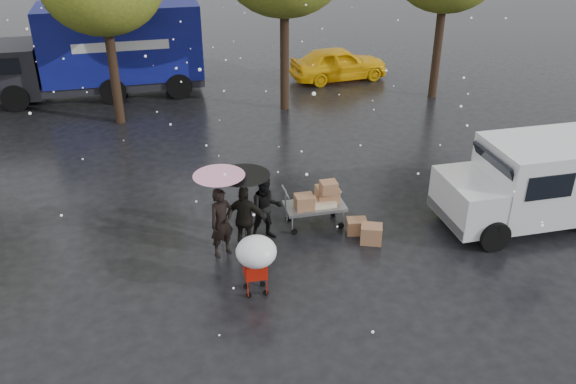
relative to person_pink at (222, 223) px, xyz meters
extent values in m
plane|color=black|center=(1.11, -0.84, -0.85)|extent=(90.00, 90.00, 0.00)
imported|color=black|center=(0.00, 0.00, 0.00)|extent=(0.73, 0.64, 1.69)
imported|color=black|center=(1.13, 0.43, -0.02)|extent=(0.82, 0.65, 1.66)
imported|color=black|center=(0.55, 0.07, -0.02)|extent=(1.05, 0.76, 1.66)
cylinder|color=#4C4C4C|center=(0.00, 0.00, 0.11)|extent=(0.02, 0.02, 1.91)
cone|color=#E25D91|center=(0.00, 0.00, 1.06)|extent=(1.16, 1.16, 0.30)
sphere|color=#4C4C4C|center=(0.00, 0.00, 1.09)|extent=(0.06, 0.06, 0.06)
cylinder|color=#4C4C4C|center=(0.55, 0.07, 0.06)|extent=(0.02, 0.02, 1.82)
cone|color=black|center=(0.55, 0.07, 0.97)|extent=(1.21, 1.21, 0.30)
sphere|color=#4C4C4C|center=(0.55, 0.07, 1.00)|extent=(0.06, 0.06, 0.06)
cube|color=slate|center=(2.43, 0.75, -0.30)|extent=(1.50, 0.80, 0.08)
cylinder|color=slate|center=(1.68, 0.75, -0.05)|extent=(0.04, 0.04, 0.60)
cube|color=brown|center=(2.78, 0.85, -0.06)|extent=(0.55, 0.45, 0.40)
cube|color=brown|center=(2.13, 0.65, -0.08)|extent=(0.45, 0.40, 0.35)
cube|color=brown|center=(2.73, 0.60, 0.28)|extent=(0.40, 0.35, 0.28)
cube|color=tan|center=(2.48, 0.75, -0.20)|extent=(0.90, 0.55, 0.12)
cylinder|color=black|center=(1.83, 0.43, -0.77)|extent=(0.16, 0.05, 0.16)
cylinder|color=black|center=(1.83, 1.07, -0.77)|extent=(0.16, 0.05, 0.16)
cylinder|color=black|center=(3.03, 0.43, -0.77)|extent=(0.16, 0.05, 0.16)
cylinder|color=black|center=(3.03, 1.07, -0.77)|extent=(0.16, 0.05, 0.16)
cube|color=red|center=(0.47, -1.61, -0.20)|extent=(0.47, 0.41, 0.45)
cylinder|color=red|center=(0.47, -1.80, 0.17)|extent=(0.42, 0.02, 0.02)
cylinder|color=#4C4C4C|center=(0.47, -1.80, 0.10)|extent=(0.02, 0.02, 0.60)
ellipsoid|color=white|center=(0.47, -1.80, 0.30)|extent=(0.84, 0.84, 0.63)
cylinder|color=black|center=(0.29, -1.77, -0.79)|extent=(0.12, 0.04, 0.12)
cylinder|color=black|center=(0.29, -1.45, -0.79)|extent=(0.12, 0.04, 0.12)
cylinder|color=black|center=(0.65, -1.77, -0.79)|extent=(0.12, 0.04, 0.12)
cylinder|color=black|center=(0.65, -1.45, -0.79)|extent=(0.12, 0.04, 0.12)
cube|color=silver|center=(8.44, -0.34, 0.40)|extent=(3.80, 2.00, 1.90)
cube|color=silver|center=(6.04, -0.34, 0.00)|extent=(1.20, 1.95, 1.10)
cube|color=black|center=(6.59, -0.34, 0.85)|extent=(0.37, 1.70, 0.67)
cube|color=slate|center=(5.49, -0.34, -0.40)|extent=(0.12, 1.90, 0.25)
cylinder|color=black|center=(6.24, -1.29, -0.47)|extent=(0.76, 0.28, 0.76)
cylinder|color=black|center=(6.24, 0.61, -0.47)|extent=(0.76, 0.28, 0.76)
cylinder|color=black|center=(9.54, 0.61, -0.47)|extent=(0.76, 0.28, 0.76)
cube|color=#0B115B|center=(-2.13, 12.37, 1.25)|extent=(6.00, 2.50, 2.80)
cube|color=black|center=(-6.33, 12.37, 0.40)|extent=(2.20, 2.40, 1.90)
cube|color=black|center=(-3.13, 12.37, -0.30)|extent=(8.00, 2.30, 0.35)
cube|color=silver|center=(-2.13, 11.11, 1.35)|extent=(3.50, 0.03, 0.35)
cylinder|color=black|center=(-6.13, 11.22, -0.35)|extent=(1.00, 0.30, 1.00)
cylinder|color=black|center=(-6.13, 13.52, -0.35)|extent=(1.00, 0.30, 1.00)
cylinder|color=black|center=(-0.13, 11.22, -0.35)|extent=(1.00, 0.30, 1.00)
cylinder|color=black|center=(-0.13, 13.52, -0.35)|extent=(1.00, 0.30, 1.00)
cube|color=brown|center=(3.55, -0.33, -0.62)|extent=(0.62, 0.56, 0.46)
cube|color=brown|center=(3.34, 0.16, -0.66)|extent=(0.54, 0.46, 0.38)
imported|color=yellow|center=(6.64, 12.09, -0.15)|extent=(4.23, 2.02, 1.39)
cylinder|color=black|center=(-2.39, 9.16, 1.39)|extent=(0.32, 0.32, 4.48)
cylinder|color=black|center=(3.61, 9.16, 1.60)|extent=(0.32, 0.32, 4.90)
cylinder|color=black|center=(9.61, 9.16, 1.46)|extent=(0.32, 0.32, 4.62)
camera|label=1|loc=(-1.29, -11.99, 7.20)|focal=38.00mm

